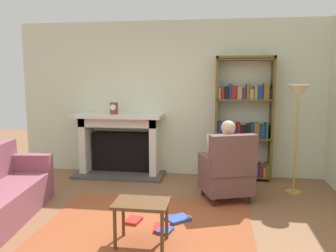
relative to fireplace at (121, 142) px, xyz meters
name	(u,v)px	position (x,y,z in m)	size (l,w,h in m)	color
ground	(143,235)	(0.91, -2.30, -0.58)	(14.00, 14.00, 0.00)	brown
back_wall	(173,99)	(0.91, 0.25, 0.77)	(5.60, 0.10, 2.70)	beige
area_rug	(149,223)	(0.91, -2.00, -0.58)	(2.40, 1.80, 0.01)	#9B4B2A
fireplace	(121,142)	(0.00, 0.00, 0.00)	(1.57, 0.64, 1.10)	#4C4742
mantel_clock	(114,108)	(-0.07, -0.10, 0.62)	(0.14, 0.14, 0.20)	brown
bookshelf	(244,123)	(2.14, 0.03, 0.38)	(0.95, 0.32, 2.07)	brown
armchair_reading	(228,172)	(1.85, -1.09, -0.16)	(0.82, 0.80, 0.97)	#331E14
seated_reader	(225,156)	(1.81, -0.98, 0.04)	(0.49, 0.59, 1.14)	white
side_table	(141,209)	(0.94, -2.52, -0.19)	(0.56, 0.39, 0.46)	brown
scattered_books	(163,223)	(1.08, -2.03, -0.55)	(0.79, 0.61, 0.04)	#334CA5
floor_lamp	(298,102)	(2.85, -0.61, 0.79)	(0.32, 0.32, 1.62)	#B7933F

